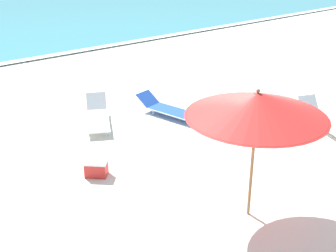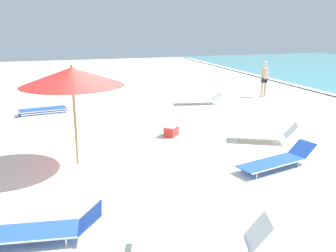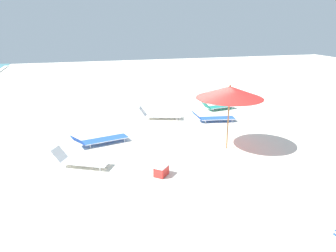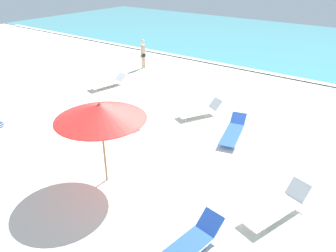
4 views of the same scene
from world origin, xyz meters
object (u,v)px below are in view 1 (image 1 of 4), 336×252
object	(u,v)px
beach_umbrella	(257,105)
cooler_box	(96,168)
sun_lounger_mid_beach_solo	(326,121)
sun_lounger_under_umbrella	(172,110)
sun_lounger_near_water_right	(97,116)

from	to	relation	value
beach_umbrella	cooler_box	xyz separation A→B (m)	(-1.64, 3.12, -2.10)
beach_umbrella	sun_lounger_mid_beach_solo	distance (m)	5.38
beach_umbrella	cooler_box	distance (m)	4.10
beach_umbrella	cooler_box	size ratio (longest dim) A/B	4.27
sun_lounger_under_umbrella	beach_umbrella	bearing A→B (deg)	-124.82
sun_lounger_near_water_right	beach_umbrella	bearing A→B (deg)	-61.00
sun_lounger_under_umbrella	sun_lounger_mid_beach_solo	distance (m)	4.33
beach_umbrella	sun_lounger_near_water_right	distance (m)	6.07
cooler_box	beach_umbrella	bearing A→B (deg)	160.17
sun_lounger_mid_beach_solo	sun_lounger_under_umbrella	bearing A→B (deg)	149.82
beach_umbrella	sun_lounger_mid_beach_solo	world-z (taller)	beach_umbrella
beach_umbrella	sun_lounger_near_water_right	size ratio (longest dim) A/B	1.27
beach_umbrella	sun_lounger_near_water_right	world-z (taller)	beach_umbrella
sun_lounger_under_umbrella	sun_lounger_near_water_right	size ratio (longest dim) A/B	1.18
sun_lounger_near_water_right	cooler_box	xyz separation A→B (m)	(-1.46, -2.58, -0.03)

